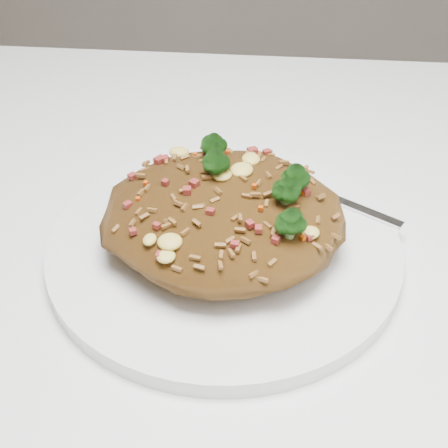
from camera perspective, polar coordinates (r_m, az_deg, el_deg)
The scene contains 4 objects.
dining_table at distance 0.54m, azimuth 2.70°, elevation -12.06°, with size 1.20×0.80×0.75m.
plate at distance 0.49m, azimuth 0.00°, elevation -1.99°, with size 0.28×0.28×0.01m, color white.
fried_rice at distance 0.47m, azimuth 0.09°, elevation 1.58°, with size 0.18×0.17×0.07m.
fork at distance 0.54m, azimuth 8.92°, elevation 2.76°, with size 0.15×0.10×0.00m.
Camera 1 is at (0.01, -0.34, 1.08)m, focal length 50.00 mm.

